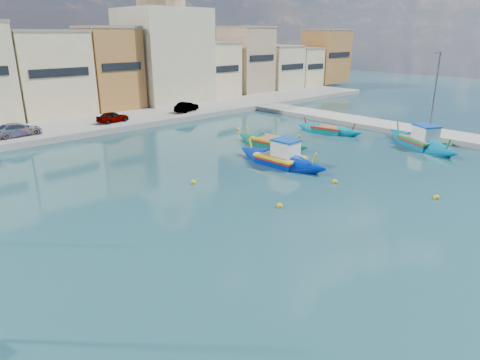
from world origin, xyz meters
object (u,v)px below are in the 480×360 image
luzzu_blue_cabin (281,160)px  luzzu_cyan_mid (328,130)px  luzzu_turquoise_cabin (420,142)px  luzzu_green (271,143)px  church_block (163,42)px  quay_street_lamp (435,92)px

luzzu_blue_cabin → luzzu_cyan_mid: 12.50m
luzzu_turquoise_cabin → luzzu_green: (-9.47, 9.15, -0.11)m
luzzu_blue_cabin → luzzu_green: (3.68, 4.44, -0.11)m
church_block → luzzu_turquoise_cabin: 36.22m
luzzu_turquoise_cabin → luzzu_blue_cabin: luzzu_blue_cabin is taller
quay_street_lamp → church_block: bearing=102.3°
luzzu_blue_cabin → luzzu_green: luzzu_blue_cabin is taller
church_block → luzzu_green: 27.93m
luzzu_cyan_mid → luzzu_turquoise_cabin: bearing=-81.2°
church_block → luzzu_turquoise_cabin: size_ratio=1.99×
church_block → luzzu_green: (-6.12, -26.00, -8.14)m
church_block → quay_street_lamp: bearing=-77.7°
luzzu_blue_cabin → luzzu_cyan_mid: (11.77, 4.21, -0.15)m
luzzu_green → quay_street_lamp: bearing=-30.5°
luzzu_turquoise_cabin → quay_street_lamp: bearing=15.8°
church_block → luzzu_cyan_mid: 27.55m
luzzu_cyan_mid → luzzu_green: size_ratio=0.94×
luzzu_blue_cabin → luzzu_turquoise_cabin: bearing=-19.7°
luzzu_cyan_mid → luzzu_green: (-8.09, 0.23, 0.04)m
church_block → luzzu_green: size_ratio=2.34×
luzzu_turquoise_cabin → luzzu_green: bearing=136.0°
luzzu_turquoise_cabin → luzzu_cyan_mid: luzzu_turquoise_cabin is taller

